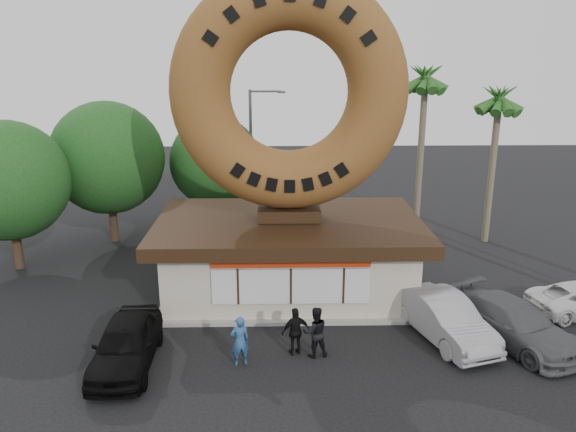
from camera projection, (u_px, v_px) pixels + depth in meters
The scene contains 15 objects.
ground at pixel (293, 364), 18.87m from camera, with size 90.00×90.00×0.00m, color black.
donut_shop at pixel (289, 253), 24.11m from camera, with size 11.20×7.20×3.80m.
giant_donut at pixel (289, 92), 22.20m from camera, with size 9.48×9.48×2.42m, color brown.
tree_west at pixel (108, 158), 29.83m from camera, with size 6.00×6.00×7.65m.
tree_mid at pixel (215, 162), 32.03m from camera, with size 5.20×5.20×6.63m.
tree_far at pixel (8, 181), 26.01m from camera, with size 5.60×5.60×7.14m.
palm_near at pixel (425, 84), 30.07m from camera, with size 2.60×2.60×9.75m.
palm_far at pixel (499, 104), 28.96m from camera, with size 2.60×2.60×8.75m.
street_lamp at pixel (254, 151), 32.90m from camera, with size 2.11×0.20×8.00m.
person_left at pixel (240, 341), 18.60m from camera, with size 0.64×0.42×1.76m, color navy.
person_center at pixel (315, 332), 19.13m from camera, with size 0.88×0.69×1.81m, color black.
person_right at pixel (296, 331), 19.28m from camera, with size 1.01×0.42×1.72m, color black.
car_black at pixel (126, 344), 18.60m from camera, with size 1.89×4.69×1.60m, color black.
car_silver at pixel (444, 318), 20.38m from camera, with size 1.69×4.86×1.60m, color #99989D.
car_grey at pixel (513, 323), 20.12m from camera, with size 2.13×5.23×1.52m, color #56585B.
Camera 1 is at (-0.53, -16.68, 10.13)m, focal length 35.00 mm.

